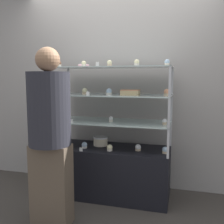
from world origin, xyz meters
TOP-DOWN VIEW (x-y plane):
  - ground_plane at (0.00, 0.00)m, footprint 20.00×20.00m
  - back_wall at (0.00, 0.42)m, footprint 8.00×0.05m
  - display_base at (0.00, 0.00)m, footprint 1.36×0.54m
  - display_riser_lower at (0.00, 0.00)m, footprint 1.36×0.54m
  - display_riser_middle at (0.00, 0.00)m, footprint 1.36×0.54m
  - display_riser_upper at (0.00, 0.00)m, footprint 1.36×0.54m
  - layer_cake_centerpiece at (-0.16, 0.06)m, footprint 0.18×0.18m
  - sheet_cake_frosted at (0.22, -0.03)m, footprint 0.20×0.16m
  - cupcake_0 at (-0.61, -0.13)m, footprint 0.07×0.07m
  - cupcake_1 at (-0.31, -0.11)m, footprint 0.07×0.07m
  - cupcake_2 at (0.01, -0.14)m, footprint 0.07×0.07m
  - cupcake_3 at (0.32, -0.05)m, footprint 0.07×0.07m
  - cupcake_4 at (0.63, -0.07)m, footprint 0.07×0.07m
  - price_tag_0 at (-0.29, -0.25)m, footprint 0.04×0.00m
  - cupcake_5 at (-0.63, -0.11)m, footprint 0.05×0.05m
  - cupcake_6 at (-0.00, -0.04)m, footprint 0.05×0.05m
  - cupcake_7 at (0.61, -0.06)m, footprint 0.05×0.05m
  - price_tag_1 at (-0.40, -0.25)m, footprint 0.04×0.00m
  - cupcake_8 at (-0.63, -0.13)m, footprint 0.06×0.06m
  - cupcake_9 at (-0.31, -0.06)m, footprint 0.06×0.06m
  - cupcake_10 at (-0.01, -0.11)m, footprint 0.06×0.06m
  - cupcake_11 at (0.63, -0.06)m, footprint 0.06×0.06m
  - price_tag_2 at (-0.20, -0.25)m, footprint 0.04×0.00m
  - cupcake_12 at (-0.61, -0.11)m, footprint 0.05×0.05m
  - cupcake_13 at (-0.32, -0.06)m, footprint 0.05×0.05m
  - cupcake_14 at (-0.00, -0.10)m, footprint 0.05×0.05m
  - cupcake_15 at (0.31, -0.13)m, footprint 0.05×0.05m
  - cupcake_16 at (0.62, -0.05)m, footprint 0.05×0.05m
  - price_tag_3 at (-0.09, -0.25)m, footprint 0.04×0.00m
  - donut_glazed at (-0.38, 0.08)m, footprint 0.14×0.14m
  - customer_figure at (-0.41, -0.74)m, footprint 0.40×0.40m

SIDE VIEW (x-z plane):
  - ground_plane at x=0.00m, z-range 0.00..0.00m
  - display_base at x=0.00m, z-range 0.00..0.60m
  - price_tag_0 at x=-0.29m, z-range 0.60..0.64m
  - cupcake_0 at x=-0.61m, z-range 0.59..0.67m
  - cupcake_1 at x=-0.31m, z-range 0.59..0.67m
  - cupcake_2 at x=0.01m, z-range 0.59..0.67m
  - cupcake_3 at x=0.32m, z-range 0.59..0.67m
  - cupcake_4 at x=0.63m, z-range 0.59..0.67m
  - layer_cake_centerpiece at x=-0.16m, z-range 0.60..0.71m
  - display_riser_lower at x=0.00m, z-range 0.74..1.05m
  - customer_figure at x=-0.41m, z-range 0.06..1.76m
  - price_tag_1 at x=-0.40m, z-range 0.91..0.96m
  - cupcake_5 at x=-0.63m, z-range 0.91..0.98m
  - cupcake_6 at x=0.00m, z-range 0.91..0.98m
  - cupcake_7 at x=0.61m, z-range 0.91..0.98m
  - display_riser_middle at x=0.00m, z-range 1.05..1.37m
  - price_tag_2 at x=-0.20m, z-range 1.23..1.27m
  - sheet_cake_frosted at x=0.22m, z-range 1.23..1.29m
  - cupcake_8 at x=-0.63m, z-range 1.23..1.30m
  - cupcake_9 at x=-0.31m, z-range 1.23..1.30m
  - cupcake_10 at x=-0.01m, z-range 1.23..1.30m
  - cupcake_11 at x=0.63m, z-range 1.23..1.30m
  - back_wall at x=0.00m, z-range 0.00..2.60m
  - display_riser_upper at x=0.00m, z-range 1.37..1.69m
  - donut_glazed at x=-0.38m, z-range 1.55..1.58m
  - price_tag_3 at x=-0.09m, z-range 1.55..1.59m
  - cupcake_12 at x=-0.61m, z-range 1.54..1.62m
  - cupcake_13 at x=-0.32m, z-range 1.54..1.62m
  - cupcake_14 at x=0.00m, z-range 1.54..1.62m
  - cupcake_15 at x=0.31m, z-range 1.54..1.62m
  - cupcake_16 at x=0.62m, z-range 1.54..1.62m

